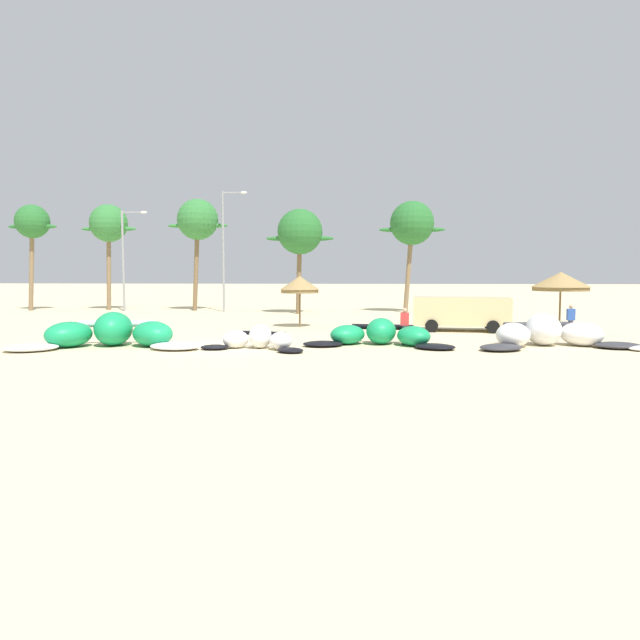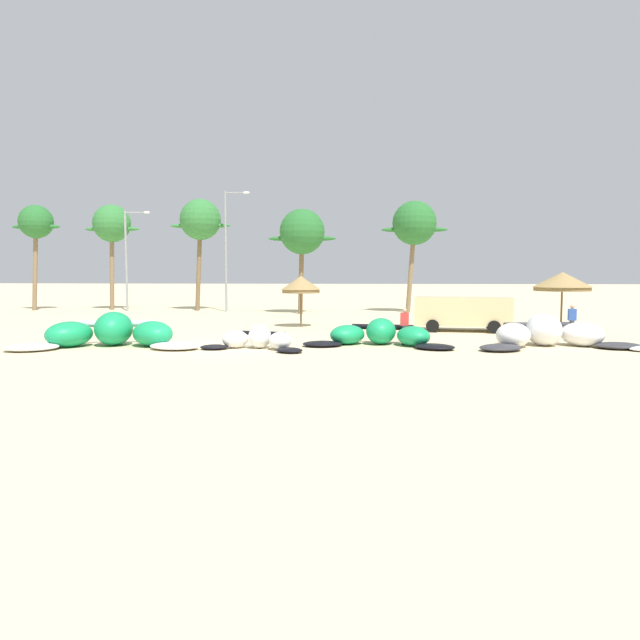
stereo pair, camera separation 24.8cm
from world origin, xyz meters
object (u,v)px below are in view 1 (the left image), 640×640
(beach_umbrella_near_van, at_px, (300,284))
(parked_van, at_px, (459,311))
(kite_left_of_center, at_px, (258,340))
(palm_center_left, at_px, (300,233))
(lamppost_west, at_px, (126,254))
(kite_left, at_px, (111,334))
(lamppost_west_center, at_px, (225,244))
(person_near_kites, at_px, (405,326))
(person_by_umbrellas, at_px, (571,321))
(palm_left_of_gap, at_px, (198,221))
(beach_umbrella_middle, at_px, (561,281))
(palm_left, at_px, (109,225))
(kite_right_of_center, at_px, (547,334))
(palm_center_right, at_px, (412,224))
(palm_leftmost, at_px, (32,224))
(kite_center, at_px, (380,335))

(beach_umbrella_near_van, bearing_deg, parked_van, -11.53)
(beach_umbrella_near_van, bearing_deg, kite_left_of_center, -94.28)
(palm_center_left, distance_m, lamppost_west, 14.61)
(kite_left, bearing_deg, lamppost_west, 110.00)
(beach_umbrella_near_van, xyz_separation_m, lamppost_west_center, (-7.20, 12.83, 2.89))
(lamppost_west, bearing_deg, person_near_kites, -45.40)
(person_by_umbrellas, distance_m, palm_left_of_gap, 30.70)
(parked_van, distance_m, lamppost_west_center, 22.13)
(kite_left_of_center, bearing_deg, beach_umbrella_middle, 27.70)
(kite_left_of_center, bearing_deg, beach_umbrella_near_van, 85.72)
(beach_umbrella_middle, relative_size, person_near_kites, 1.97)
(lamppost_west, bearing_deg, beach_umbrella_near_van, -40.14)
(parked_van, bearing_deg, palm_left, 148.25)
(kite_right_of_center, distance_m, beach_umbrella_middle, 6.94)
(beach_umbrella_near_van, bearing_deg, palm_left, 140.29)
(palm_center_right, bearing_deg, palm_leftmost, 179.15)
(kite_right_of_center, bearing_deg, beach_umbrella_near_van, 143.84)
(beach_umbrella_near_van, height_order, lamppost_west_center, lamppost_west_center)
(palm_left_of_gap, distance_m, palm_center_right, 17.27)
(palm_left_of_gap, distance_m, lamppost_west, 6.39)
(beach_umbrella_near_van, height_order, palm_left_of_gap, palm_left_of_gap)
(kite_left, height_order, palm_center_left, palm_center_left)
(kite_left, xyz_separation_m, lamppost_west, (-8.26, 22.70, 4.05))
(parked_van, height_order, palm_center_left, palm_center_left)
(palm_center_right, relative_size, lamppost_west, 1.07)
(beach_umbrella_near_van, bearing_deg, lamppost_west_center, 119.32)
(lamppost_west_center, bearing_deg, kite_left, -89.88)
(beach_umbrella_middle, bearing_deg, palm_center_right, 113.40)
(beach_umbrella_near_van, bearing_deg, kite_left, -126.41)
(kite_left_of_center, distance_m, kite_right_of_center, 12.37)
(beach_umbrella_middle, xyz_separation_m, palm_left, (-31.34, 16.70, 4.39))
(person_near_kites, bearing_deg, parked_van, 61.67)
(kite_right_of_center, xyz_separation_m, beach_umbrella_near_van, (-11.50, 8.41, 1.93))
(palm_left, height_order, lamppost_west, palm_left)
(beach_umbrella_middle, distance_m, lamppost_west, 33.21)
(kite_center, relative_size, parked_van, 1.28)
(kite_right_of_center, relative_size, palm_center_left, 0.91)
(kite_left_of_center, relative_size, lamppost_west, 0.57)
(kite_left_of_center, relative_size, lamppost_west_center, 0.48)
(beach_umbrella_near_van, bearing_deg, palm_leftmost, 150.45)
(palm_leftmost, relative_size, lamppost_west, 1.07)
(beach_umbrella_near_van, distance_m, palm_left, 23.01)
(person_by_umbrellas, xyz_separation_m, palm_left, (-31.05, 19.21, 6.27))
(beach_umbrella_near_van, distance_m, parked_van, 9.13)
(kite_left_of_center, bearing_deg, palm_leftmost, 134.06)
(beach_umbrella_middle, bearing_deg, kite_left, -160.71)
(beach_umbrella_middle, xyz_separation_m, person_near_kites, (-8.56, -5.84, -1.88))
(kite_center, height_order, palm_leftmost, palm_leftmost)
(person_near_kites, height_order, lamppost_west, lamppost_west)
(person_by_umbrellas, bearing_deg, beach_umbrella_near_van, 160.67)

